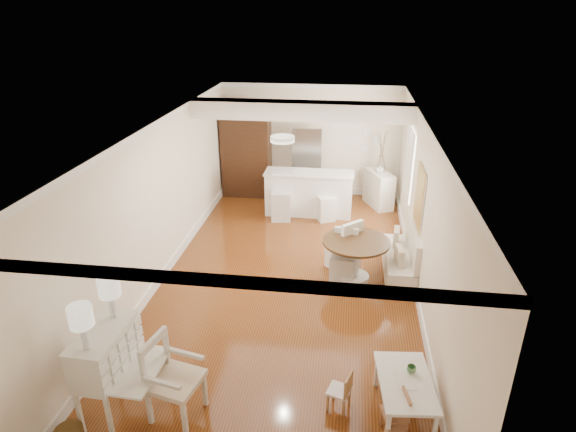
% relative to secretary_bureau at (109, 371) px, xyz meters
% --- Properties ---
extents(room, '(9.00, 9.04, 2.82)m').
position_rel_secretary_bureau_xyz_m(room, '(1.74, 3.55, 1.39)').
color(room, brown).
rests_on(room, ground).
extents(secretary_bureau, '(0.95, 0.97, 1.17)m').
position_rel_secretary_bureau_xyz_m(secretary_bureau, '(0.00, 0.00, 0.00)').
color(secretary_bureau, white).
rests_on(secretary_bureau, ground).
extents(gustavian_armchair, '(0.72, 0.72, 1.06)m').
position_rel_secretary_bureau_xyz_m(gustavian_armchair, '(0.80, 0.03, -0.06)').
color(gustavian_armchair, silver).
rests_on(gustavian_armchair, ground).
extents(kids_table, '(0.71, 1.09, 0.52)m').
position_rel_secretary_bureau_xyz_m(kids_table, '(3.49, 0.38, -0.33)').
color(kids_table, silver).
rests_on(kids_table, ground).
extents(kids_chair_a, '(0.33, 0.33, 0.57)m').
position_rel_secretary_bureau_xyz_m(kids_chair_a, '(3.36, 0.10, -0.30)').
color(kids_chair_a, '#A8714C').
rests_on(kids_chair_a, ground).
extents(kids_chair_b, '(0.33, 0.33, 0.54)m').
position_rel_secretary_bureau_xyz_m(kids_chair_b, '(2.72, 0.39, -0.31)').
color(kids_chair_b, '#A87A4C').
rests_on(kids_chair_b, ground).
extents(kids_chair_c, '(0.29, 0.29, 0.50)m').
position_rel_secretary_bureau_xyz_m(kids_chair_c, '(3.36, -0.13, -0.33)').
color(kids_chair_c, '#946443').
rests_on(kids_chair_c, ground).
extents(banquette, '(0.52, 1.60, 0.98)m').
position_rel_secretary_bureau_xyz_m(banquette, '(3.69, 3.73, -0.10)').
color(banquette, silver).
rests_on(banquette, ground).
extents(dining_table, '(1.55, 1.55, 0.80)m').
position_rel_secretary_bureau_xyz_m(dining_table, '(2.89, 3.42, -0.18)').
color(dining_table, '#4B3018').
rests_on(dining_table, ground).
extents(slip_chair_near, '(0.49, 0.51, 0.91)m').
position_rel_secretary_bureau_xyz_m(slip_chair_near, '(2.69, 3.50, -0.13)').
color(slip_chair_near, silver).
rests_on(slip_chair_near, ground).
extents(slip_chair_far, '(0.69, 0.69, 1.01)m').
position_rel_secretary_bureau_xyz_m(slip_chair_far, '(2.67, 3.87, -0.08)').
color(slip_chair_far, white).
rests_on(slip_chair_far, ground).
extents(breakfast_counter, '(2.05, 0.65, 1.03)m').
position_rel_secretary_bureau_xyz_m(breakfast_counter, '(1.80, 6.33, -0.07)').
color(breakfast_counter, white).
rests_on(breakfast_counter, ground).
extents(bar_stool_left, '(0.48, 0.48, 1.08)m').
position_rel_secretary_bureau_xyz_m(bar_stool_left, '(1.20, 5.92, -0.05)').
color(bar_stool_left, silver).
rests_on(bar_stool_left, ground).
extents(bar_stool_right, '(0.47, 0.47, 0.91)m').
position_rel_secretary_bureau_xyz_m(bar_stool_right, '(2.22, 6.01, -0.13)').
color(bar_stool_right, white).
rests_on(bar_stool_right, ground).
extents(pantry_cabinet, '(1.20, 0.60, 2.30)m').
position_rel_secretary_bureau_xyz_m(pantry_cabinet, '(0.10, 7.41, 0.56)').
color(pantry_cabinet, '#381E11').
rests_on(pantry_cabinet, ground).
extents(fridge, '(0.75, 0.65, 1.80)m').
position_rel_secretary_bureau_xyz_m(fridge, '(2.00, 7.38, 0.31)').
color(fridge, silver).
rests_on(fridge, ground).
extents(sideboard, '(0.75, 1.00, 0.87)m').
position_rel_secretary_bureau_xyz_m(sideboard, '(3.45, 7.03, -0.15)').
color(sideboard, white).
rests_on(sideboard, ground).
extents(pencil_cup, '(0.13, 0.13, 0.09)m').
position_rel_secretary_bureau_xyz_m(pencil_cup, '(3.57, 0.54, -0.03)').
color(pencil_cup, '#508A51').
rests_on(pencil_cup, kids_table).
extents(branch_vase, '(0.19, 0.19, 0.19)m').
position_rel_secretary_bureau_xyz_m(branch_vase, '(3.43, 7.02, 0.38)').
color(branch_vase, white).
rests_on(branch_vase, sideboard).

